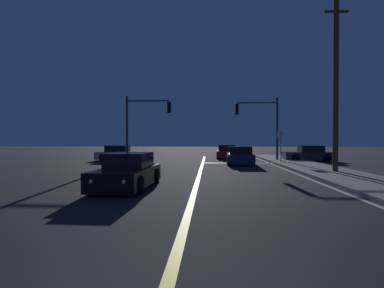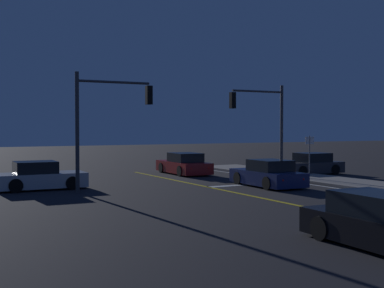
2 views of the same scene
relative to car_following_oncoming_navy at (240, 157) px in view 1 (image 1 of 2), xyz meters
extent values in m
cube|color=gray|center=(4.25, -9.06, -0.51)|extent=(3.20, 41.82, 0.15)
cube|color=gold|center=(-2.82, -9.06, -0.58)|extent=(0.20, 39.50, 0.01)
cube|color=white|center=(2.40, -9.06, -0.58)|extent=(0.16, 39.50, 0.01)
cube|color=white|center=(-0.09, 1.06, -0.58)|extent=(5.47, 0.50, 0.01)
cube|color=navy|center=(0.00, 0.06, -0.14)|extent=(2.04, 4.37, 0.68)
cube|color=black|center=(-0.01, -0.20, 0.46)|extent=(1.69, 2.04, 0.60)
cylinder|color=black|center=(-0.83, 1.43, -0.26)|extent=(0.24, 0.65, 0.64)
cylinder|color=black|center=(0.93, 1.36, -0.26)|extent=(0.24, 0.65, 0.64)
cylinder|color=black|center=(-0.93, -1.24, -0.26)|extent=(0.24, 0.65, 0.64)
cylinder|color=black|center=(0.83, -1.30, -0.26)|extent=(0.24, 0.65, 0.64)
sphere|color=#FFF4CC|center=(-0.50, 2.17, -0.06)|extent=(0.18, 0.18, 0.18)
sphere|color=#FFF4CC|center=(0.66, 2.13, -0.06)|extent=(0.18, 0.18, 0.18)
sphere|color=red|center=(-0.66, -2.02, -0.06)|extent=(0.14, 0.14, 0.14)
sphere|color=red|center=(0.50, -2.06, -0.06)|extent=(0.14, 0.14, 0.14)
cube|color=#2D2D33|center=(6.24, 4.14, -0.14)|extent=(4.18, 1.91, 0.68)
cube|color=black|center=(6.49, 4.14, 0.46)|extent=(1.93, 1.63, 0.60)
cylinder|color=black|center=(4.94, 3.27, -0.26)|extent=(0.64, 0.23, 0.64)
cylinder|color=black|center=(4.95, 5.03, -0.26)|extent=(0.64, 0.23, 0.64)
cylinder|color=black|center=(7.52, 3.25, -0.26)|extent=(0.64, 0.23, 0.64)
cylinder|color=black|center=(7.54, 5.01, -0.26)|extent=(0.64, 0.23, 0.64)
sphere|color=#FFF4CC|center=(4.21, 3.57, -0.06)|extent=(0.18, 0.18, 0.18)
sphere|color=#FFF4CC|center=(4.22, 4.74, -0.06)|extent=(0.18, 0.18, 0.18)
sphere|color=red|center=(8.27, 3.54, -0.06)|extent=(0.14, 0.14, 0.14)
sphere|color=red|center=(8.28, 4.70, -0.06)|extent=(0.14, 0.14, 0.14)
cube|color=black|center=(-5.44, -12.11, -0.14)|extent=(1.91, 4.46, 0.68)
cube|color=black|center=(-5.43, -11.85, 0.46)|extent=(1.57, 2.08, 0.60)
cylinder|color=black|center=(-4.68, -13.51, -0.26)|extent=(0.25, 0.65, 0.64)
cylinder|color=black|center=(-6.30, -13.45, -0.26)|extent=(0.25, 0.65, 0.64)
cylinder|color=black|center=(-4.58, -10.78, -0.26)|extent=(0.25, 0.65, 0.64)
cylinder|color=black|center=(-6.19, -10.72, -0.26)|extent=(0.25, 0.65, 0.64)
sphere|color=#FFF4CC|center=(-4.98, -14.27, -0.06)|extent=(0.18, 0.18, 0.18)
sphere|color=#FFF4CC|center=(-6.06, -14.23, -0.06)|extent=(0.18, 0.18, 0.18)
sphere|color=red|center=(-4.81, -9.99, -0.06)|extent=(0.14, 0.14, 0.14)
sphere|color=red|center=(-5.89, -9.95, -0.06)|extent=(0.14, 0.14, 0.14)
cube|color=#B2B5BA|center=(-10.26, 4.10, -0.14)|extent=(4.15, 1.95, 0.68)
cube|color=black|center=(-10.51, 4.11, 0.46)|extent=(1.92, 1.65, 0.60)
cylinder|color=black|center=(-8.97, 4.96, -0.26)|extent=(0.64, 0.23, 0.64)
cylinder|color=black|center=(-9.00, 3.20, -0.26)|extent=(0.64, 0.23, 0.64)
cylinder|color=black|center=(-11.52, 5.00, -0.26)|extent=(0.64, 0.23, 0.64)
cylinder|color=black|center=(-11.55, 3.25, -0.26)|extent=(0.64, 0.23, 0.64)
sphere|color=#FFF4CC|center=(-8.25, 4.65, -0.06)|extent=(0.18, 0.18, 0.18)
sphere|color=#FFF4CC|center=(-8.27, 3.49, -0.06)|extent=(0.18, 0.18, 0.18)
sphere|color=red|center=(-12.26, 4.72, -0.06)|extent=(0.14, 0.14, 0.14)
sphere|color=red|center=(-12.28, 3.56, -0.06)|extent=(0.14, 0.14, 0.14)
cube|color=maroon|center=(-0.58, 8.12, -0.14)|extent=(2.03, 4.70, 0.68)
cube|color=black|center=(-0.59, 7.84, 0.46)|extent=(1.68, 2.19, 0.60)
cylinder|color=black|center=(-1.40, 9.58, -0.26)|extent=(0.24, 0.65, 0.64)
cylinder|color=black|center=(0.35, 9.52, -0.26)|extent=(0.24, 0.65, 0.64)
cylinder|color=black|center=(-1.50, 6.71, -0.26)|extent=(0.24, 0.65, 0.64)
cylinder|color=black|center=(0.24, 6.65, -0.26)|extent=(0.24, 0.65, 0.64)
sphere|color=#FFF4CC|center=(-1.08, 10.39, -0.06)|extent=(0.18, 0.18, 0.18)
sphere|color=#FFF4CC|center=(0.08, 10.35, -0.06)|extent=(0.18, 0.18, 0.18)
sphere|color=red|center=(-1.24, 5.87, -0.06)|extent=(0.14, 0.14, 0.14)
sphere|color=red|center=(-0.08, 5.83, -0.06)|extent=(0.14, 0.14, 0.14)
cylinder|color=#38383D|center=(3.45, 3.36, 2.11)|extent=(0.18, 0.18, 5.39)
cylinder|color=#38383D|center=(1.75, 3.36, 4.41)|extent=(3.40, 0.12, 0.12)
cube|color=black|center=(0.05, 3.36, 3.86)|extent=(0.28, 0.28, 0.90)
sphere|color=red|center=(0.05, 3.36, 4.13)|extent=(0.22, 0.22, 0.22)
sphere|color=#4C2D05|center=(0.05, 3.36, 3.86)|extent=(0.22, 0.22, 0.22)
sphere|color=#0A3814|center=(0.05, 3.36, 3.59)|extent=(0.22, 0.22, 0.22)
cylinder|color=#38383D|center=(-9.09, 1.96, 2.14)|extent=(0.18, 0.18, 5.44)
cylinder|color=#38383D|center=(-7.34, 1.96, 4.46)|extent=(3.50, 0.12, 0.12)
cube|color=black|center=(-5.59, 1.96, 3.91)|extent=(0.28, 0.28, 0.90)
sphere|color=red|center=(-5.59, 1.96, 4.18)|extent=(0.22, 0.22, 0.22)
sphere|color=#4C2D05|center=(-5.59, 1.96, 3.91)|extent=(0.22, 0.22, 0.22)
sphere|color=#0A3814|center=(-5.59, 1.96, 3.64)|extent=(0.22, 0.22, 0.22)
cylinder|color=#4C3823|center=(4.55, -6.44, 4.50)|extent=(0.29, 0.29, 10.17)
cube|color=#4C3823|center=(4.55, -6.44, 8.19)|extent=(1.27, 0.12, 0.12)
cylinder|color=slate|center=(3.15, 0.56, 0.66)|extent=(0.06, 0.06, 2.49)
cube|color=white|center=(3.15, 0.56, 1.66)|extent=(0.56, 0.07, 0.40)
camera|label=1|loc=(-2.29, -24.34, 1.28)|focal=30.21mm
camera|label=2|loc=(-15.51, -21.03, 2.38)|focal=48.68mm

